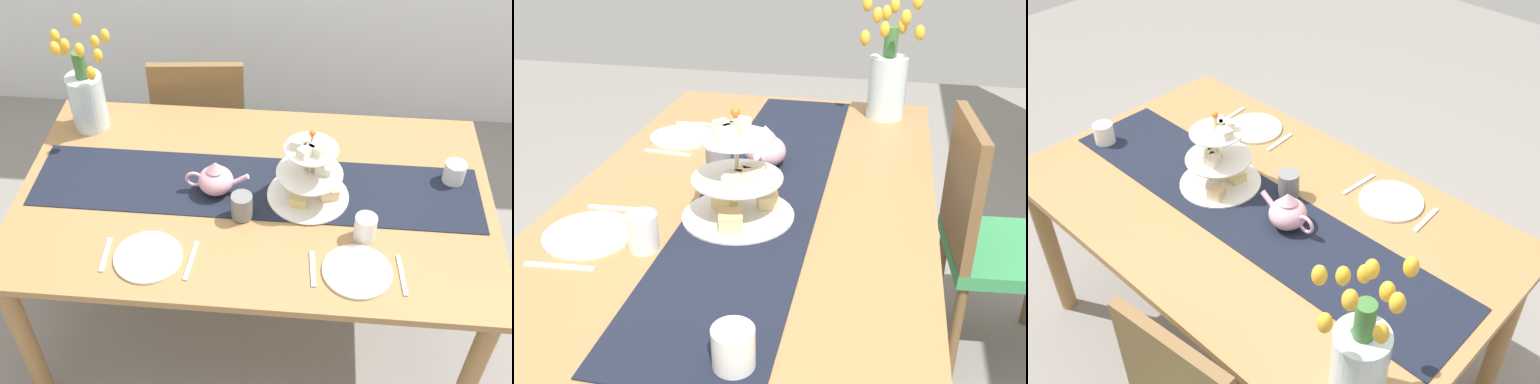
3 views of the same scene
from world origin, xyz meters
The scene contains 15 objects.
ground_plane centered at (0.00, 0.00, 0.00)m, with size 8.00×8.00×0.00m, color gray.
dining_table centered at (0.00, 0.00, 0.67)m, with size 1.75×1.04×0.77m.
table_runner centered at (0.00, 0.03, 0.77)m, with size 1.66×0.34×0.00m, color black.
tiered_cake_stand centered at (0.20, 0.00, 0.87)m, with size 0.30×0.30×0.30m.
teapot centered at (-0.14, 0.00, 0.83)m, with size 0.24×0.13×0.14m.
tulip_vase centered at (-0.71, 0.35, 0.93)m, with size 0.21×0.23×0.46m.
cream_jug centered at (0.74, 0.14, 0.81)m, with size 0.08×0.08×0.09m, color white.
dinner_plate_left centered at (-0.33, -0.34, 0.77)m, with size 0.23×0.23×0.01m, color white.
fork_left centered at (-0.47, -0.34, 0.77)m, with size 0.02×0.15×0.01m, color silver.
knife_left centered at (-0.18, -0.34, 0.77)m, with size 0.01×0.17×0.01m, color silver.
dinner_plate_right centered at (0.37, -0.34, 0.77)m, with size 0.23×0.23×0.01m, color white.
fork_right centered at (0.22, -0.34, 0.77)m, with size 0.02×0.15×0.01m, color silver.
knife_right centered at (0.51, -0.34, 0.77)m, with size 0.01×0.17×0.01m, color silver.
mug_grey centered at (-0.03, -0.12, 0.82)m, with size 0.08×0.08×0.10m, color slate.
mug_white_text centered at (0.39, -0.18, 0.82)m, with size 0.08×0.08×0.10m, color white.
Camera 3 is at (-1.19, 1.13, 2.16)m, focal length 42.78 mm.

